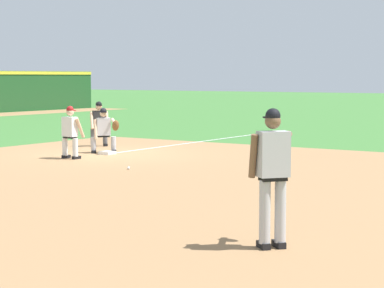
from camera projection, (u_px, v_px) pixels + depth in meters
ground_plane at (107, 154)px, 21.82m from camera, size 160.00×160.00×0.00m
infield_dirt_patch at (159, 184)px, 15.85m from camera, size 18.00×18.00×0.01m
foul_line_stripe at (212, 140)px, 26.58m from camera, size 11.51×0.10×0.00m
first_base_bag at (107, 153)px, 21.81m from camera, size 0.38×0.38×0.09m
baseball at (129, 168)px, 18.25m from camera, size 0.07×0.07×0.07m
pitcher at (273, 169)px, 9.83m from camera, size 0.85×0.54×1.86m
first_baseman at (104, 128)px, 22.10m from camera, size 0.71×1.09×1.34m
baserunner at (70, 130)px, 20.55m from camera, size 0.45×0.60×1.46m
umpire at (99, 122)px, 24.23m from camera, size 0.68×0.66×1.46m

